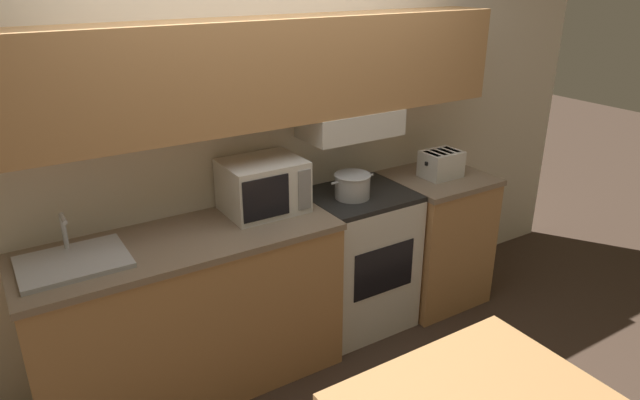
# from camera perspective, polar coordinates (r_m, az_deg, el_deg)

# --- Properties ---
(ground_plane) EXTENTS (16.00, 16.00, 0.00)m
(ground_plane) POSITION_cam_1_polar(r_m,az_deg,el_deg) (3.98, -4.94, -12.13)
(ground_plane) COLOR #3D2D23
(wall_back) EXTENTS (5.34, 0.38, 2.55)m
(wall_back) POSITION_cam_1_polar(r_m,az_deg,el_deg) (3.33, -5.10, 8.71)
(wall_back) COLOR silver
(wall_back) RESTS_ON ground_plane
(lower_counter_main) EXTENTS (1.67, 0.62, 0.93)m
(lower_counter_main) POSITION_cam_1_polar(r_m,az_deg,el_deg) (3.28, -12.94, -11.05)
(lower_counter_main) COLOR tan
(lower_counter_main) RESTS_ON ground_plane
(lower_counter_right_stub) EXTENTS (0.64, 0.62, 0.93)m
(lower_counter_right_stub) POSITION_cam_1_polar(r_m,az_deg,el_deg) (4.12, 11.28, -3.70)
(lower_counter_right_stub) COLOR tan
(lower_counter_right_stub) RESTS_ON ground_plane
(stove_range) EXTENTS (0.64, 0.56, 0.93)m
(stove_range) POSITION_cam_1_polar(r_m,az_deg,el_deg) (3.76, 3.76, -5.94)
(stove_range) COLOR silver
(stove_range) RESTS_ON ground_plane
(cooking_pot) EXTENTS (0.30, 0.23, 0.15)m
(cooking_pot) POSITION_cam_1_polar(r_m,az_deg,el_deg) (3.47, 3.27, 1.50)
(cooking_pot) COLOR #B7BABF
(cooking_pot) RESTS_ON stove_range
(microwave) EXTENTS (0.45, 0.37, 0.30)m
(microwave) POSITION_cam_1_polar(r_m,az_deg,el_deg) (3.27, -5.73, 1.42)
(microwave) COLOR silver
(microwave) RESTS_ON lower_counter_main
(toaster) EXTENTS (0.26, 0.20, 0.18)m
(toaster) POSITION_cam_1_polar(r_m,az_deg,el_deg) (3.90, 12.01, 3.55)
(toaster) COLOR silver
(toaster) RESTS_ON lower_counter_right_stub
(sink_basin) EXTENTS (0.49, 0.38, 0.22)m
(sink_basin) POSITION_cam_1_polar(r_m,az_deg,el_deg) (2.96, -23.46, -5.64)
(sink_basin) COLOR #B7BABF
(sink_basin) RESTS_ON lower_counter_main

